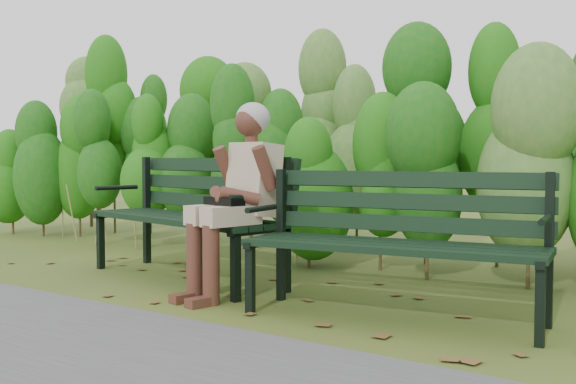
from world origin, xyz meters
The scene contains 6 objects.
ground centered at (0.00, 0.00, 0.00)m, with size 80.00×80.00×0.00m, color #3C4D21.
hedge_band centered at (0.00, 1.86, 1.26)m, with size 11.04×1.67×2.42m.
leaf_litter centered at (-0.29, -0.20, 0.00)m, with size 6.03×2.20×0.01m.
bench_left centered at (-0.86, 0.20, 0.60)m, with size 2.14×1.05×1.03m.
bench_right centered at (1.16, -0.08, 0.55)m, with size 1.95×0.90×0.94m.
seated_woman centered at (-0.08, -0.16, 0.82)m, with size 0.58×0.85×1.43m.
Camera 1 is at (3.06, -3.97, 1.03)m, focal length 42.00 mm.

